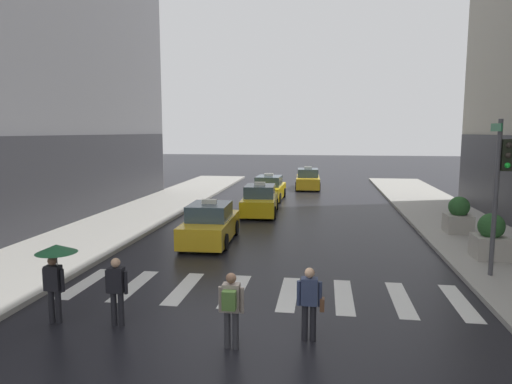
{
  "coord_description": "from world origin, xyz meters",
  "views": [
    {
      "loc": [
        1.68,
        -9.5,
        4.58
      ],
      "look_at": [
        -0.91,
        8.0,
        2.23
      ],
      "focal_mm": 32.07,
      "sensor_mm": 36.0,
      "label": 1
    }
  ],
  "objects_px": {
    "pedestrian_with_handbag": "(310,300)",
    "planter_mid_block": "(459,216)",
    "taxi_third": "(269,189)",
    "pedestrian_plain_coat": "(117,287)",
    "taxi_second": "(260,201)",
    "taxi_fourth": "(308,180)",
    "planter_near_corner": "(490,238)",
    "traffic_light_pole": "(501,176)",
    "pedestrian_with_backpack": "(231,305)",
    "pedestrian_with_umbrella": "(55,262)",
    "taxi_lead": "(210,225)"
  },
  "relations": [
    {
      "from": "taxi_fourth",
      "to": "pedestrian_with_backpack",
      "type": "height_order",
      "value": "taxi_fourth"
    },
    {
      "from": "taxi_second",
      "to": "pedestrian_with_handbag",
      "type": "height_order",
      "value": "taxi_second"
    },
    {
      "from": "taxi_third",
      "to": "taxi_second",
      "type": "bearing_deg",
      "value": -88.72
    },
    {
      "from": "pedestrian_with_handbag",
      "to": "pedestrian_plain_coat",
      "type": "height_order",
      "value": "same"
    },
    {
      "from": "taxi_third",
      "to": "pedestrian_with_backpack",
      "type": "xyz_separation_m",
      "value": [
        1.72,
        -21.2,
        0.25
      ]
    },
    {
      "from": "traffic_light_pole",
      "to": "pedestrian_with_backpack",
      "type": "distance_m",
      "value": 9.4
    },
    {
      "from": "taxi_third",
      "to": "pedestrian_with_backpack",
      "type": "bearing_deg",
      "value": -85.35
    },
    {
      "from": "taxi_third",
      "to": "pedestrian_plain_coat",
      "type": "relative_size",
      "value": 2.78
    },
    {
      "from": "pedestrian_with_handbag",
      "to": "planter_mid_block",
      "type": "relative_size",
      "value": 1.03
    },
    {
      "from": "traffic_light_pole",
      "to": "planter_near_corner",
      "type": "height_order",
      "value": "traffic_light_pole"
    },
    {
      "from": "traffic_light_pole",
      "to": "pedestrian_with_umbrella",
      "type": "xyz_separation_m",
      "value": [
        -11.53,
        -4.97,
        -1.74
      ]
    },
    {
      "from": "pedestrian_with_handbag",
      "to": "planter_mid_block",
      "type": "height_order",
      "value": "planter_mid_block"
    },
    {
      "from": "traffic_light_pole",
      "to": "pedestrian_with_umbrella",
      "type": "bearing_deg",
      "value": -156.7
    },
    {
      "from": "taxi_fourth",
      "to": "pedestrian_plain_coat",
      "type": "xyz_separation_m",
      "value": [
        -3.54,
        -26.95,
        0.21
      ]
    },
    {
      "from": "pedestrian_with_backpack",
      "to": "planter_mid_block",
      "type": "bearing_deg",
      "value": 56.69
    },
    {
      "from": "pedestrian_plain_coat",
      "to": "taxi_fourth",
      "type": "bearing_deg",
      "value": 82.51
    },
    {
      "from": "taxi_third",
      "to": "pedestrian_plain_coat",
      "type": "height_order",
      "value": "taxi_third"
    },
    {
      "from": "taxi_third",
      "to": "planter_mid_block",
      "type": "relative_size",
      "value": 2.86
    },
    {
      "from": "taxi_third",
      "to": "planter_near_corner",
      "type": "height_order",
      "value": "taxi_third"
    },
    {
      "from": "pedestrian_with_umbrella",
      "to": "pedestrian_with_handbag",
      "type": "height_order",
      "value": "pedestrian_with_umbrella"
    },
    {
      "from": "traffic_light_pole",
      "to": "taxi_second",
      "type": "xyz_separation_m",
      "value": [
        -8.77,
        10.31,
        -2.53
      ]
    },
    {
      "from": "pedestrian_with_umbrella",
      "to": "pedestrian_with_backpack",
      "type": "distance_m",
      "value": 4.46
    },
    {
      "from": "taxi_third",
      "to": "planter_near_corner",
      "type": "distance_m",
      "value": 16.49
    },
    {
      "from": "taxi_second",
      "to": "pedestrian_with_handbag",
      "type": "distance_m",
      "value": 15.65
    },
    {
      "from": "pedestrian_with_backpack",
      "to": "taxi_second",
      "type": "bearing_deg",
      "value": 95.75
    },
    {
      "from": "pedestrian_with_umbrella",
      "to": "taxi_fourth",
      "type": "bearing_deg",
      "value": 79.48
    },
    {
      "from": "pedestrian_with_umbrella",
      "to": "pedestrian_with_backpack",
      "type": "xyz_separation_m",
      "value": [
        4.37,
        -0.68,
        -0.54
      ]
    },
    {
      "from": "taxi_second",
      "to": "planter_mid_block",
      "type": "height_order",
      "value": "taxi_second"
    },
    {
      "from": "traffic_light_pole",
      "to": "planter_mid_block",
      "type": "distance_m",
      "value": 6.68
    },
    {
      "from": "pedestrian_with_umbrella",
      "to": "taxi_lead",
      "type": "bearing_deg",
      "value": 79.32
    },
    {
      "from": "taxi_fourth",
      "to": "pedestrian_with_umbrella",
      "type": "bearing_deg",
      "value": -100.52
    },
    {
      "from": "pedestrian_with_handbag",
      "to": "pedestrian_plain_coat",
      "type": "xyz_separation_m",
      "value": [
        -4.52,
        0.11,
        0.01
      ]
    },
    {
      "from": "pedestrian_with_handbag",
      "to": "taxi_fourth",
      "type": "bearing_deg",
      "value": 92.07
    },
    {
      "from": "pedestrian_with_backpack",
      "to": "pedestrian_plain_coat",
      "type": "distance_m",
      "value": 2.99
    },
    {
      "from": "traffic_light_pole",
      "to": "taxi_second",
      "type": "relative_size",
      "value": 1.04
    },
    {
      "from": "taxi_second",
      "to": "traffic_light_pole",
      "type": "bearing_deg",
      "value": -49.62
    },
    {
      "from": "planter_mid_block",
      "to": "planter_near_corner",
      "type": "bearing_deg",
      "value": -91.2
    },
    {
      "from": "taxi_lead",
      "to": "planter_mid_block",
      "type": "xyz_separation_m",
      "value": [
        10.56,
        2.66,
        0.15
      ]
    },
    {
      "from": "taxi_second",
      "to": "pedestrian_with_umbrella",
      "type": "relative_size",
      "value": 2.38
    },
    {
      "from": "traffic_light_pole",
      "to": "pedestrian_with_backpack",
      "type": "relative_size",
      "value": 2.91
    },
    {
      "from": "pedestrian_with_backpack",
      "to": "pedestrian_with_handbag",
      "type": "relative_size",
      "value": 1.0
    },
    {
      "from": "taxi_third",
      "to": "pedestrian_with_handbag",
      "type": "xyz_separation_m",
      "value": [
        3.35,
        -20.55,
        0.21
      ]
    },
    {
      "from": "traffic_light_pole",
      "to": "taxi_fourth",
      "type": "xyz_separation_m",
      "value": [
        -6.51,
        22.06,
        -2.53
      ]
    },
    {
      "from": "taxi_fourth",
      "to": "planter_near_corner",
      "type": "distance_m",
      "value": 21.25
    },
    {
      "from": "taxi_second",
      "to": "planter_mid_block",
      "type": "xyz_separation_m",
      "value": [
        9.4,
        -4.1,
        0.15
      ]
    },
    {
      "from": "taxi_second",
      "to": "pedestrian_with_backpack",
      "type": "distance_m",
      "value": 16.04
    },
    {
      "from": "taxi_second",
      "to": "pedestrian_plain_coat",
      "type": "relative_size",
      "value": 2.8
    },
    {
      "from": "pedestrian_with_umbrella",
      "to": "planter_near_corner",
      "type": "bearing_deg",
      "value": 30.03
    },
    {
      "from": "taxi_fourth",
      "to": "planter_near_corner",
      "type": "relative_size",
      "value": 2.88
    },
    {
      "from": "planter_mid_block",
      "to": "pedestrian_with_handbag",
      "type": "bearing_deg",
      "value": -118.8
    }
  ]
}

